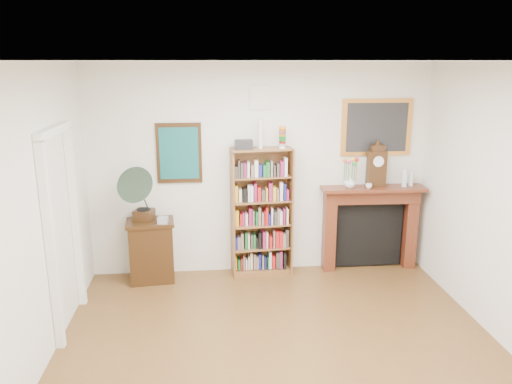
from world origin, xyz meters
TOP-DOWN VIEW (x-y plane):
  - room at (0.00, 0.00)m, footprint 4.51×5.01m
  - door_casing at (-2.21, 1.20)m, footprint 0.08×1.02m
  - teal_poster at (-1.05, 2.48)m, footprint 0.58×0.04m
  - small_picture at (0.00, 2.48)m, footprint 0.26×0.04m
  - gilt_painting at (1.55, 2.48)m, footprint 0.95×0.04m
  - bookshelf at (0.01, 2.34)m, footprint 0.82×0.35m
  - side_cabinet at (-1.44, 2.26)m, footprint 0.64×0.49m
  - fireplace at (1.50, 2.40)m, footprint 1.40×0.37m
  - gramophone at (-1.52, 2.17)m, footprint 0.59×0.67m
  - cd_stack at (-1.27, 2.15)m, footprint 0.13×0.13m
  - mantel_clock at (1.54, 2.37)m, footprint 0.24×0.14m
  - flower_vase at (1.18, 2.32)m, footprint 0.16×0.16m
  - teacup at (1.42, 2.26)m, footprint 0.11×0.11m
  - bottle_left at (1.92, 2.32)m, footprint 0.07×0.07m
  - bottle_right at (2.02, 2.35)m, footprint 0.06×0.06m

SIDE VIEW (x-z plane):
  - side_cabinet at x=-1.44m, z-range 0.00..0.82m
  - fireplace at x=1.50m, z-range 0.11..1.28m
  - cd_stack at x=-1.27m, z-range 0.82..0.90m
  - bookshelf at x=0.01m, z-range -0.03..1.95m
  - teacup at x=1.42m, z-range 1.17..1.24m
  - gramophone at x=-1.52m, z-range 0.86..1.61m
  - flower_vase at x=1.18m, z-range 1.17..1.33m
  - door_casing at x=-2.21m, z-range 0.18..2.35m
  - bottle_right at x=2.02m, z-range 1.17..1.37m
  - bottle_left at x=1.92m, z-range 1.17..1.41m
  - room at x=0.00m, z-range -0.01..2.81m
  - mantel_clock at x=1.54m, z-range 1.16..1.72m
  - teal_poster at x=-1.05m, z-range 1.26..2.04m
  - gilt_painting at x=1.55m, z-range 1.58..2.33m
  - small_picture at x=0.00m, z-range 2.20..2.50m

